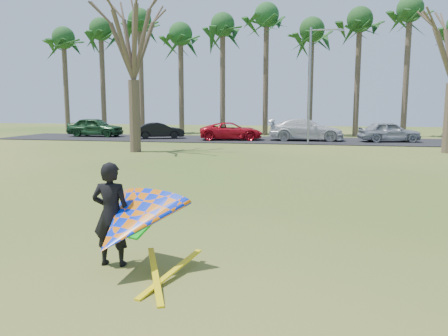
% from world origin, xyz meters
% --- Properties ---
extents(ground, '(100.00, 100.00, 0.00)m').
position_xyz_m(ground, '(0.00, 0.00, 0.00)').
color(ground, '#1F4E11').
rests_on(ground, ground).
extents(parking_strip, '(46.00, 7.00, 0.06)m').
position_xyz_m(parking_strip, '(0.00, 25.00, 0.03)').
color(parking_strip, black).
rests_on(parking_strip, ground).
extents(palm_0, '(4.84, 4.84, 10.84)m').
position_xyz_m(palm_0, '(-22.00, 31.00, 9.17)').
color(palm_0, '#47382B').
rests_on(palm_0, ground).
extents(palm_1, '(4.84, 4.84, 11.54)m').
position_xyz_m(palm_1, '(-18.00, 31.00, 9.85)').
color(palm_1, '#473B2A').
rests_on(palm_1, ground).
extents(palm_2, '(4.84, 4.84, 12.24)m').
position_xyz_m(palm_2, '(-14.00, 31.00, 10.52)').
color(palm_2, '#4E3E2F').
rests_on(palm_2, ground).
extents(palm_3, '(4.84, 4.84, 10.84)m').
position_xyz_m(palm_3, '(-10.00, 31.00, 9.17)').
color(palm_3, '#453829').
rests_on(palm_3, ground).
extents(palm_4, '(4.84, 4.84, 11.54)m').
position_xyz_m(palm_4, '(-6.00, 31.00, 9.85)').
color(palm_4, '#49392C').
rests_on(palm_4, ground).
extents(palm_5, '(4.84, 4.84, 12.24)m').
position_xyz_m(palm_5, '(-2.00, 31.00, 10.52)').
color(palm_5, '#4E3D2F').
rests_on(palm_5, ground).
extents(palm_6, '(4.84, 4.84, 10.84)m').
position_xyz_m(palm_6, '(2.00, 31.00, 9.17)').
color(palm_6, '#473B2A').
rests_on(palm_6, ground).
extents(palm_7, '(4.84, 4.84, 11.54)m').
position_xyz_m(palm_7, '(6.00, 31.00, 9.85)').
color(palm_7, '#4B3A2D').
rests_on(palm_7, ground).
extents(palm_8, '(4.84, 4.84, 12.24)m').
position_xyz_m(palm_8, '(10.00, 31.00, 10.52)').
color(palm_8, brown).
rests_on(palm_8, ground).
extents(bare_tree_left, '(6.60, 6.60, 9.70)m').
position_xyz_m(bare_tree_left, '(-8.00, 15.00, 6.92)').
color(bare_tree_left, '#4A3B2C').
rests_on(bare_tree_left, ground).
extents(streetlight, '(2.28, 0.18, 8.00)m').
position_xyz_m(streetlight, '(2.16, 22.00, 4.46)').
color(streetlight, gray).
rests_on(streetlight, ground).
extents(car_0, '(4.76, 1.96, 1.62)m').
position_xyz_m(car_0, '(-16.11, 25.52, 0.87)').
color(car_0, '#183E1F').
rests_on(car_0, parking_strip).
extents(car_1, '(4.11, 2.80, 1.28)m').
position_xyz_m(car_1, '(-9.85, 24.41, 0.70)').
color(car_1, black).
rests_on(car_1, parking_strip).
extents(car_2, '(5.21, 3.10, 1.36)m').
position_xyz_m(car_2, '(-3.91, 24.18, 0.74)').
color(car_2, red).
rests_on(car_2, parking_strip).
extents(car_3, '(5.71, 2.43, 1.64)m').
position_xyz_m(car_3, '(1.79, 24.72, 0.88)').
color(car_3, silver).
rests_on(car_3, parking_strip).
extents(car_4, '(4.65, 2.58, 1.50)m').
position_xyz_m(car_4, '(7.84, 24.72, 0.81)').
color(car_4, '#989EA5').
rests_on(car_4, parking_strip).
extents(kite_flyer, '(2.13, 2.39, 2.02)m').
position_xyz_m(kite_flyer, '(-0.67, -2.72, 0.85)').
color(kite_flyer, black).
rests_on(kite_flyer, ground).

